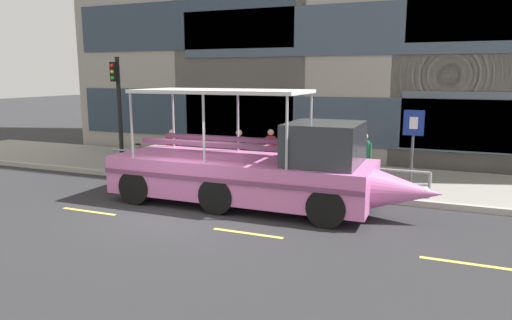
% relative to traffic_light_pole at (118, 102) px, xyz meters
% --- Properties ---
extents(ground_plane, '(120.00, 120.00, 0.00)m').
position_rel_traffic_light_pole_xyz_m(ground_plane, '(4.89, -3.68, -2.73)').
color(ground_plane, '#2B2B2D').
extents(sidewalk, '(32.00, 4.80, 0.18)m').
position_rel_traffic_light_pole_xyz_m(sidewalk, '(4.89, 1.92, -2.64)').
color(sidewalk, gray).
rests_on(sidewalk, ground_plane).
extents(curb_edge, '(32.00, 0.18, 0.18)m').
position_rel_traffic_light_pole_xyz_m(curb_edge, '(4.89, -0.57, -2.64)').
color(curb_edge, '#B2ADA3').
rests_on(curb_edge, ground_plane).
extents(lane_centreline, '(25.80, 0.12, 0.01)m').
position_rel_traffic_light_pole_xyz_m(lane_centreline, '(4.89, -4.59, -2.73)').
color(lane_centreline, '#DBD64C').
rests_on(lane_centreline, ground_plane).
extents(curb_guardrail, '(11.45, 0.09, 0.80)m').
position_rel_traffic_light_pole_xyz_m(curb_guardrail, '(5.51, -0.23, -2.02)').
color(curb_guardrail, '#9EA0A8').
rests_on(curb_guardrail, sidewalk).
extents(traffic_light_pole, '(0.24, 0.46, 4.22)m').
position_rel_traffic_light_pole_xyz_m(traffic_light_pole, '(0.00, 0.00, 0.00)').
color(traffic_light_pole, black).
rests_on(traffic_light_pole, sidewalk).
extents(parking_sign, '(0.60, 0.12, 2.52)m').
position_rel_traffic_light_pole_xyz_m(parking_sign, '(10.61, 0.37, -0.84)').
color(parking_sign, '#4C4F54').
rests_on(parking_sign, sidewalk).
extents(leaned_bicycle, '(1.74, 0.46, 0.96)m').
position_rel_traffic_light_pole_xyz_m(leaned_bicycle, '(0.81, 0.30, -2.18)').
color(leaned_bicycle, black).
rests_on(leaned_bicycle, sidewalk).
extents(duck_tour_boat, '(9.49, 2.60, 3.33)m').
position_rel_traffic_light_pole_xyz_m(duck_tour_boat, '(6.63, -2.29, -1.66)').
color(duck_tour_boat, pink).
rests_on(duck_tour_boat, ground_plane).
extents(pedestrian_near_bow, '(0.50, 0.24, 1.74)m').
position_rel_traffic_light_pole_xyz_m(pedestrian_near_bow, '(9.12, 0.63, -1.51)').
color(pedestrian_near_bow, '#1E2338').
rests_on(pedestrian_near_bow, sidewalk).
extents(pedestrian_mid_left, '(0.47, 0.22, 1.63)m').
position_rel_traffic_light_pole_xyz_m(pedestrian_mid_left, '(5.70, 1.23, -1.57)').
color(pedestrian_mid_left, '#1E2338').
rests_on(pedestrian_mid_left, sidewalk).
extents(pedestrian_mid_right, '(0.43, 0.29, 1.63)m').
position_rel_traffic_light_pole_xyz_m(pedestrian_mid_right, '(4.67, 0.71, -1.57)').
color(pedestrian_mid_right, black).
rests_on(pedestrian_mid_right, sidewalk).
extents(pedestrian_near_stern, '(0.37, 0.31, 1.54)m').
position_rel_traffic_light_pole_xyz_m(pedestrian_near_stern, '(2.01, 0.50, -1.62)').
color(pedestrian_near_stern, black).
rests_on(pedestrian_near_stern, sidewalk).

